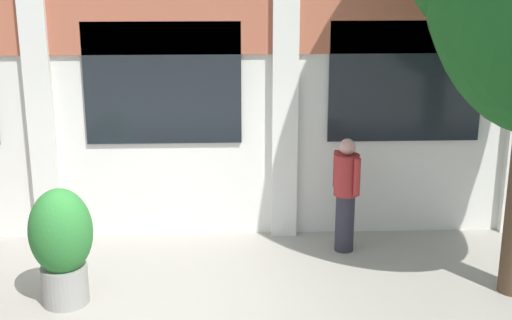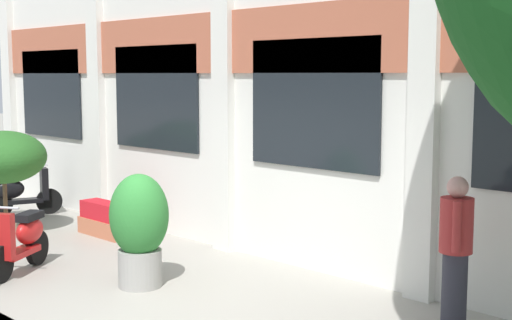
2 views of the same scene
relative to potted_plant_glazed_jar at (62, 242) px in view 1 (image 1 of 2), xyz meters
The scene contains 3 objects.
ground_plane 1.35m from the potted_plant_glazed_jar, 18.43° to the right, with size 80.00×80.00×0.00m, color #9E998E.
potted_plant_glazed_jar is the anchor object (origin of this frame).
resident_by_doorway 3.81m from the potted_plant_glazed_jar, 21.59° to the left, with size 0.34×0.47×1.61m.
Camera 1 is at (0.91, -7.37, 4.03)m, focal length 50.00 mm.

